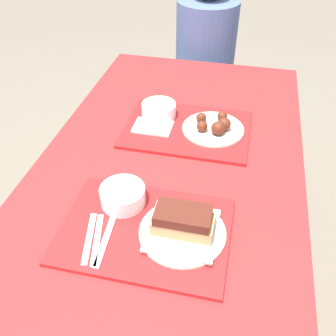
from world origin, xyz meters
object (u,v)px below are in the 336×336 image
(person_seated_across, at_px, (206,46))
(tray_far, at_px, (187,129))
(tray_near, at_px, (145,231))
(wings_plate_far, at_px, (214,126))
(brisket_sandwich_plate, at_px, (183,225))
(bowl_coleslaw_far, at_px, (159,109))
(bowl_coleslaw_near, at_px, (123,195))

(person_seated_across, bearing_deg, tray_far, -86.66)
(tray_near, distance_m, wings_plate_far, 0.52)
(wings_plate_far, bearing_deg, tray_far, -176.02)
(tray_near, bearing_deg, wings_plate_far, 76.63)
(tray_far, height_order, wings_plate_far, wings_plate_far)
(tray_near, bearing_deg, brisket_sandwich_plate, 4.94)
(wings_plate_far, relative_size, person_seated_across, 0.31)
(wings_plate_far, bearing_deg, tray_near, -103.37)
(brisket_sandwich_plate, bearing_deg, tray_near, -175.06)
(brisket_sandwich_plate, distance_m, bowl_coleslaw_far, 0.58)
(person_seated_across, bearing_deg, bowl_coleslaw_far, -95.32)
(tray_far, height_order, bowl_coleslaw_far, bowl_coleslaw_far)
(bowl_coleslaw_near, bearing_deg, wings_plate_far, 63.63)
(brisket_sandwich_plate, xyz_separation_m, bowl_coleslaw_far, (-0.20, 0.55, -0.00))
(tray_far, height_order, person_seated_across, person_seated_across)
(wings_plate_far, height_order, person_seated_across, person_seated_across)
(bowl_coleslaw_far, xyz_separation_m, person_seated_across, (0.07, 0.77, -0.05))
(wings_plate_far, bearing_deg, person_seated_across, 100.21)
(bowl_coleslaw_far, bearing_deg, brisket_sandwich_plate, -70.10)
(tray_near, relative_size, bowl_coleslaw_far, 3.51)
(tray_far, relative_size, person_seated_across, 0.63)
(bowl_coleslaw_near, bearing_deg, person_seated_across, 87.10)
(tray_far, bearing_deg, brisket_sandwich_plate, -80.95)
(bowl_coleslaw_far, bearing_deg, tray_far, -24.61)
(tray_far, bearing_deg, person_seated_across, 93.34)
(person_seated_across, bearing_deg, tray_near, -88.86)
(tray_near, bearing_deg, person_seated_across, 91.14)
(person_seated_across, bearing_deg, bowl_coleslaw_near, -92.90)
(bowl_coleslaw_far, bearing_deg, person_seated_across, 84.68)
(brisket_sandwich_plate, xyz_separation_m, wings_plate_far, (0.02, 0.50, -0.01))
(bowl_coleslaw_near, relative_size, brisket_sandwich_plate, 0.56)
(tray_far, xyz_separation_m, person_seated_across, (-0.05, 0.82, -0.02))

